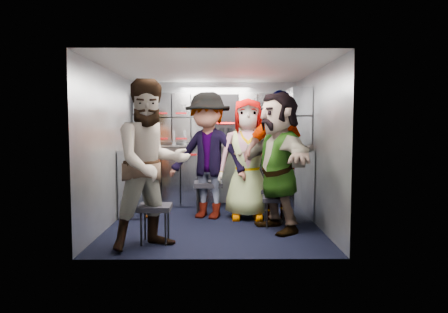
{
  "coord_description": "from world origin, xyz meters",
  "views": [
    {
      "loc": [
        0.09,
        -5.44,
        1.34
      ],
      "look_at": [
        0.14,
        0.35,
        0.9
      ],
      "focal_mm": 32.0,
      "sensor_mm": 36.0,
      "label": 1
    }
  ],
  "objects_px": {
    "jump_seat_near_left": "(155,209)",
    "attendant_standing": "(144,161)",
    "jump_seat_near_right": "(275,201)",
    "attendant_arc_d": "(278,157)",
    "attendant_arc_a": "(152,164)",
    "attendant_arc_e": "(278,161)",
    "jump_seat_mid_right": "(275,193)",
    "jump_seat_mid_left": "(208,186)",
    "attendant_arc_c": "(248,159)",
    "attendant_arc_b": "(208,156)",
    "jump_seat_center": "(247,190)"
  },
  "relations": [
    {
      "from": "attendant_arc_b",
      "to": "jump_seat_near_right",
      "type": "bearing_deg",
      "value": -10.37
    },
    {
      "from": "jump_seat_near_right",
      "to": "attendant_arc_a",
      "type": "height_order",
      "value": "attendant_arc_a"
    },
    {
      "from": "attendant_arc_b",
      "to": "jump_seat_near_left",
      "type": "bearing_deg",
      "value": -94.02
    },
    {
      "from": "jump_seat_mid_left",
      "to": "attendant_arc_a",
      "type": "bearing_deg",
      "value": -109.17
    },
    {
      "from": "attendant_standing",
      "to": "jump_seat_mid_right",
      "type": "bearing_deg",
      "value": 24.29
    },
    {
      "from": "attendant_arc_c",
      "to": "attendant_arc_e",
      "type": "bearing_deg",
      "value": -61.04
    },
    {
      "from": "attendant_arc_c",
      "to": "attendant_arc_d",
      "type": "bearing_deg",
      "value": -26.32
    },
    {
      "from": "jump_seat_near_left",
      "to": "attendant_standing",
      "type": "bearing_deg",
      "value": 105.34
    },
    {
      "from": "jump_seat_center",
      "to": "attendant_arc_b",
      "type": "xyz_separation_m",
      "value": [
        -0.58,
        -0.14,
        0.53
      ]
    },
    {
      "from": "attendant_arc_a",
      "to": "jump_seat_mid_right",
      "type": "bearing_deg",
      "value": 9.0
    },
    {
      "from": "attendant_arc_b",
      "to": "attendant_arc_d",
      "type": "xyz_separation_m",
      "value": [
        0.99,
        -0.26,
        0.0
      ]
    },
    {
      "from": "jump_seat_center",
      "to": "attendant_arc_e",
      "type": "relative_size",
      "value": 0.25
    },
    {
      "from": "jump_seat_near_right",
      "to": "attendant_arc_d",
      "type": "xyz_separation_m",
      "value": [
        0.06,
        0.28,
        0.57
      ]
    },
    {
      "from": "attendant_arc_d",
      "to": "jump_seat_mid_left",
      "type": "bearing_deg",
      "value": 127.07
    },
    {
      "from": "attendant_standing",
      "to": "attendant_arc_a",
      "type": "bearing_deg",
      "value": -45.64
    },
    {
      "from": "attendant_arc_c",
      "to": "jump_seat_center",
      "type": "bearing_deg",
      "value": 92.22
    },
    {
      "from": "jump_seat_mid_left",
      "to": "attendant_arc_c",
      "type": "xyz_separation_m",
      "value": [
        0.58,
        -0.22,
        0.43
      ]
    },
    {
      "from": "attendant_standing",
      "to": "attendant_arc_a",
      "type": "distance_m",
      "value": 1.64
    },
    {
      "from": "attendant_standing",
      "to": "attendant_arc_e",
      "type": "distance_m",
      "value": 2.06
    },
    {
      "from": "jump_seat_mid_left",
      "to": "attendant_arc_e",
      "type": "height_order",
      "value": "attendant_arc_e"
    },
    {
      "from": "jump_seat_mid_right",
      "to": "attendant_arc_c",
      "type": "relative_size",
      "value": 0.26
    },
    {
      "from": "jump_seat_near_left",
      "to": "attendant_arc_b",
      "type": "bearing_deg",
      "value": 65.97
    },
    {
      "from": "jump_seat_mid_left",
      "to": "attendant_arc_d",
      "type": "distance_m",
      "value": 1.18
    },
    {
      "from": "attendant_standing",
      "to": "jump_seat_near_right",
      "type": "bearing_deg",
      "value": 10.95
    },
    {
      "from": "attendant_arc_d",
      "to": "attendant_standing",
      "type": "bearing_deg",
      "value": 139.78
    },
    {
      "from": "jump_seat_near_right",
      "to": "attendant_arc_c",
      "type": "height_order",
      "value": "attendant_arc_c"
    },
    {
      "from": "jump_seat_near_left",
      "to": "attendant_arc_c",
      "type": "xyz_separation_m",
      "value": [
        1.15,
        1.23,
        0.48
      ]
    },
    {
      "from": "jump_seat_mid_right",
      "to": "attendant_arc_e",
      "type": "distance_m",
      "value": 0.82
    },
    {
      "from": "jump_seat_mid_right",
      "to": "attendant_arc_b",
      "type": "distance_m",
      "value": 1.12
    },
    {
      "from": "attendant_arc_a",
      "to": "attendant_arc_c",
      "type": "distance_m",
      "value": 1.82
    },
    {
      "from": "jump_seat_mid_left",
      "to": "jump_seat_mid_right",
      "type": "relative_size",
      "value": 1.12
    },
    {
      "from": "jump_seat_mid_left",
      "to": "attendant_arc_c",
      "type": "height_order",
      "value": "attendant_arc_c"
    },
    {
      "from": "attendant_arc_a",
      "to": "attendant_arc_e",
      "type": "relative_size",
      "value": 1.04
    },
    {
      "from": "attendant_arc_a",
      "to": "attendant_arc_c",
      "type": "xyz_separation_m",
      "value": [
        1.15,
        1.41,
        -0.05
      ]
    },
    {
      "from": "jump_seat_center",
      "to": "attendant_arc_d",
      "type": "xyz_separation_m",
      "value": [
        0.4,
        -0.4,
        0.53
      ]
    },
    {
      "from": "attendant_arc_d",
      "to": "attendant_arc_e",
      "type": "relative_size",
      "value": 1.03
    },
    {
      "from": "attendant_arc_b",
      "to": "attendant_arc_c",
      "type": "distance_m",
      "value": 0.58
    },
    {
      "from": "attendant_standing",
      "to": "jump_seat_mid_left",
      "type": "bearing_deg",
      "value": 33.53
    },
    {
      "from": "jump_seat_mid_right",
      "to": "attendant_arc_e",
      "type": "bearing_deg",
      "value": -95.74
    },
    {
      "from": "jump_seat_near_left",
      "to": "jump_seat_near_right",
      "type": "bearing_deg",
      "value": 26.22
    },
    {
      "from": "jump_seat_near_left",
      "to": "jump_seat_near_right",
      "type": "xyz_separation_m",
      "value": [
        1.49,
        0.73,
        -0.04
      ]
    },
    {
      "from": "jump_seat_mid_right",
      "to": "attendant_standing",
      "type": "distance_m",
      "value": 2.0
    },
    {
      "from": "attendant_standing",
      "to": "attendant_arc_d",
      "type": "relative_size",
      "value": 0.89
    },
    {
      "from": "jump_seat_near_right",
      "to": "attendant_standing",
      "type": "distance_m",
      "value": 2.05
    },
    {
      "from": "attendant_standing",
      "to": "attendant_arc_c",
      "type": "bearing_deg",
      "value": 24.09
    },
    {
      "from": "jump_seat_mid_right",
      "to": "attendant_arc_b",
      "type": "relative_size",
      "value": 0.24
    },
    {
      "from": "jump_seat_near_right",
      "to": "attendant_arc_e",
      "type": "distance_m",
      "value": 0.57
    },
    {
      "from": "attendant_standing",
      "to": "attendant_arc_b",
      "type": "bearing_deg",
      "value": 22.77
    },
    {
      "from": "jump_seat_near_right",
      "to": "attendant_arc_e",
      "type": "relative_size",
      "value": 0.22
    },
    {
      "from": "jump_seat_near_left",
      "to": "attendant_standing",
      "type": "distance_m",
      "value": 1.52
    }
  ]
}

